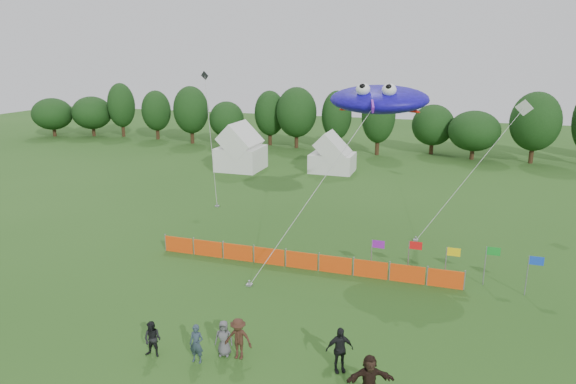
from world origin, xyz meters
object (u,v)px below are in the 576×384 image
(spectator_a, at_px, (197,344))
(spectator_c, at_px, (238,339))
(barrier_fence, at_px, (301,260))
(spectator_d, at_px, (339,350))
(spectator_e, at_px, (224,338))
(stingray_kite, at_px, (380,99))
(spectator_b, at_px, (153,339))
(tent_left, at_px, (241,151))
(tent_right, at_px, (332,157))
(spectator_f, at_px, (369,379))

(spectator_a, relative_size, spectator_c, 0.92)
(barrier_fence, relative_size, spectator_d, 9.52)
(spectator_e, height_order, stingray_kite, stingray_kite)
(barrier_fence, height_order, stingray_kite, stingray_kite)
(spectator_b, xyz_separation_m, spectator_e, (2.73, 1.00, -0.01))
(spectator_c, relative_size, stingray_kite, 0.11)
(spectator_d, bearing_deg, tent_left, 91.19)
(barrier_fence, distance_m, spectator_e, 9.43)
(tent_left, distance_m, spectator_a, 35.41)
(spectator_b, bearing_deg, barrier_fence, 68.81)
(spectator_b, relative_size, spectator_c, 0.87)
(stingray_kite, bearing_deg, spectator_d, -86.36)
(spectator_d, bearing_deg, stingray_kite, 65.63)
(spectator_a, bearing_deg, tent_right, 92.12)
(tent_right, bearing_deg, spectator_e, -84.04)
(spectator_a, relative_size, stingray_kite, 0.10)
(spectator_c, xyz_separation_m, spectator_e, (-0.67, 0.03, -0.12))
(tent_right, bearing_deg, spectator_c, -82.95)
(tent_right, xyz_separation_m, spectator_c, (4.25, -34.33, -0.72))
(barrier_fence, height_order, spectator_b, spectator_b)
(spectator_c, relative_size, spectator_d, 0.94)
(tent_right, height_order, barrier_fence, tent_right)
(spectator_f, bearing_deg, spectator_a, 154.56)
(tent_left, distance_m, tent_right, 9.73)
(tent_right, height_order, spectator_f, tent_right)
(tent_right, relative_size, barrier_fence, 0.25)
(barrier_fence, relative_size, spectator_f, 9.68)
(tent_right, bearing_deg, barrier_fence, -80.66)
(spectator_d, height_order, stingray_kite, stingray_kite)
(spectator_b, xyz_separation_m, stingray_kite, (6.58, 15.93, 8.59))
(spectator_d, bearing_deg, spectator_a, 164.03)
(spectator_d, height_order, spectator_e, spectator_d)
(barrier_fence, distance_m, spectator_b, 10.92)
(spectator_d, xyz_separation_m, stingray_kite, (-0.92, 14.53, 8.42))
(spectator_a, xyz_separation_m, spectator_d, (5.60, 1.19, 0.12))
(spectator_a, bearing_deg, spectator_d, 9.68)
(tent_right, distance_m, barrier_fence, 25.24)
(tent_left, bearing_deg, spectator_d, -60.81)
(spectator_d, bearing_deg, spectator_c, 157.92)
(spectator_c, bearing_deg, stingray_kite, 74.68)
(tent_right, height_order, spectator_a, tent_right)
(spectator_c, bearing_deg, spectator_d, 2.59)
(spectator_a, height_order, spectator_d, spectator_d)
(spectator_a, xyz_separation_m, spectator_f, (7.01, -0.27, 0.11))
(spectator_a, relative_size, spectator_b, 1.06)
(spectator_d, distance_m, stingray_kite, 16.82)
(tent_left, bearing_deg, tent_right, 11.34)
(spectator_d, height_order, spectator_f, spectator_d)
(spectator_a, relative_size, spectator_f, 0.88)
(tent_left, bearing_deg, barrier_fence, -59.33)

